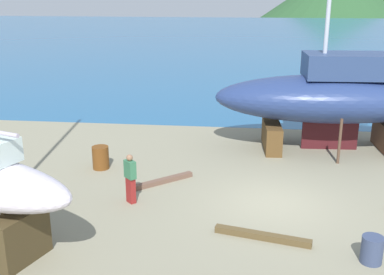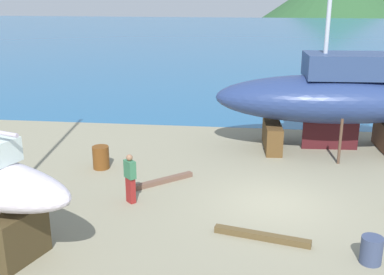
% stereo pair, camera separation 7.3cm
% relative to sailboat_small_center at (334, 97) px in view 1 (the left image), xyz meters
% --- Properties ---
extents(ground_plane, '(44.12, 44.12, 0.00)m').
position_rel_sailboat_small_center_xyz_m(ground_plane, '(-2.81, -8.03, -2.41)').
color(ground_plane, gray).
extents(sea_water, '(128.35, 94.73, 0.01)m').
position_rel_sailboat_small_center_xyz_m(sea_water, '(-2.81, 50.36, -2.41)').
color(sea_water, '#246195').
rests_on(sea_water, ground).
extents(headland_hill, '(84.56, 84.56, 28.71)m').
position_rel_sailboat_small_center_xyz_m(headland_hill, '(27.15, 160.58, -2.41)').
color(headland_hill, '#2B552D').
rests_on(headland_hill, ground).
extents(sailboat_small_center, '(10.51, 3.84, 15.01)m').
position_rel_sailboat_small_center_xyz_m(sailboat_small_center, '(0.00, 0.00, 0.00)').
color(sailboat_small_center, brown).
rests_on(sailboat_small_center, ground).
extents(worker, '(0.48, 0.48, 1.73)m').
position_rel_sailboat_small_center_xyz_m(worker, '(-7.64, -6.51, -1.51)').
color(worker, maroon).
rests_on(worker, ground).
extents(barrel_by_slipway, '(0.71, 0.71, 0.75)m').
position_rel_sailboat_small_center_xyz_m(barrel_by_slipway, '(-0.41, -9.43, -2.03)').
color(barrel_by_slipway, '#384465').
rests_on(barrel_by_slipway, ground).
extents(barrel_rust_near, '(0.90, 0.90, 0.93)m').
position_rel_sailboat_small_center_xyz_m(barrel_rust_near, '(-9.61, -3.52, -1.95)').
color(barrel_rust_near, brown).
rests_on(barrel_rust_near, ground).
extents(timber_short_skew, '(2.82, 0.88, 0.20)m').
position_rel_sailboat_small_center_xyz_m(timber_short_skew, '(-3.26, -8.53, -2.31)').
color(timber_short_skew, brown).
rests_on(timber_short_skew, ground).
extents(timber_plank_near, '(2.02, 1.77, 0.18)m').
position_rel_sailboat_small_center_xyz_m(timber_plank_near, '(-6.83, -4.72, -2.32)').
color(timber_plank_near, brown).
rests_on(timber_plank_near, ground).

